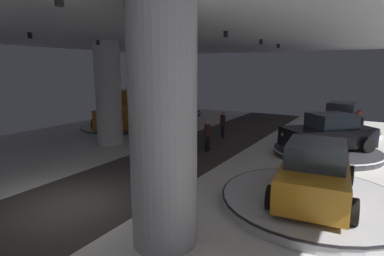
# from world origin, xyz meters

# --- Properties ---
(ground) EXTENTS (24.00, 44.00, 0.06)m
(ground) POSITION_xyz_m (0.00, 0.00, -0.02)
(ground) COLOR silver
(ceiling_with_spotlights) EXTENTS (24.00, 44.00, 0.39)m
(ceiling_with_spotlights) POSITION_xyz_m (-0.00, -0.00, 5.55)
(ceiling_with_spotlights) COLOR silver
(column_right) EXTENTS (1.54, 1.54, 5.50)m
(column_right) POSITION_xyz_m (3.68, -0.10, 2.75)
(column_right) COLOR #ADADB2
(column_right) RESTS_ON ground
(column_left) EXTENTS (1.36, 1.36, 5.50)m
(column_left) POSITION_xyz_m (-4.61, 6.33, 2.75)
(column_left) COLOR silver
(column_left) RESTS_ON ground
(display_platform_deep_right) EXTENTS (4.52, 4.52, 0.29)m
(display_platform_deep_right) POSITION_xyz_m (5.96, 15.69, 0.16)
(display_platform_deep_right) COLOR silver
(display_platform_deep_right) RESTS_ON ground
(display_car_deep_right) EXTENTS (2.48, 4.34, 1.71)m
(display_car_deep_right) POSITION_xyz_m (5.96, 15.72, 1.05)
(display_car_deep_right) COLOR maroon
(display_car_deep_right) RESTS_ON display_platform_deep_right
(display_platform_far_left) EXTENTS (5.68, 5.68, 0.22)m
(display_platform_far_left) POSITION_xyz_m (-7.05, 9.95, 0.13)
(display_platform_far_left) COLOR #B7B7BC
(display_platform_far_left) RESTS_ON ground
(pickup_truck_far_left) EXTENTS (4.29, 5.69, 2.30)m
(pickup_truck_far_left) POSITION_xyz_m (-7.19, 10.24, 1.16)
(pickup_truck_far_left) COLOR #B77519
(pickup_truck_far_left) RESTS_ON display_platform_far_left
(display_platform_far_right) EXTENTS (4.97, 4.97, 0.30)m
(display_platform_far_right) POSITION_xyz_m (5.93, 9.99, 0.17)
(display_platform_far_right) COLOR #333338
(display_platform_far_right) RESTS_ON ground
(display_car_far_right) EXTENTS (4.25, 4.23, 1.71)m
(display_car_far_right) POSITION_xyz_m (5.95, 10.01, 1.06)
(display_car_far_right) COLOR black
(display_car_far_right) RESTS_ON display_platform_far_right
(display_platform_deep_left) EXTENTS (4.84, 4.84, 0.35)m
(display_platform_deep_left) POSITION_xyz_m (-7.50, 16.79, 0.19)
(display_platform_deep_left) COLOR #333338
(display_platform_deep_left) RESTS_ON ground
(display_car_deep_left) EXTENTS (4.28, 4.20, 1.71)m
(display_car_deep_left) POSITION_xyz_m (-7.52, 16.81, 1.12)
(display_car_deep_left) COLOR red
(display_car_deep_left) RESTS_ON display_platform_deep_left
(display_platform_mid_right) EXTENTS (5.48, 5.48, 0.32)m
(display_platform_mid_right) POSITION_xyz_m (6.40, 3.75, 0.18)
(display_platform_mid_right) COLOR #B7B7BC
(display_platform_mid_right) RESTS_ON ground
(display_car_mid_right) EXTENTS (2.57, 4.37, 1.71)m
(display_car_mid_right) POSITION_xyz_m (6.40, 3.72, 1.08)
(display_car_mid_right) COLOR #B77519
(display_car_mid_right) RESTS_ON display_platform_mid_right
(visitor_walking_near) EXTENTS (0.32, 0.32, 1.59)m
(visitor_walking_near) POSITION_xyz_m (0.03, 10.86, 0.91)
(visitor_walking_near) COLOR black
(visitor_walking_near) RESTS_ON ground
(visitor_walking_far) EXTENTS (0.32, 0.32, 1.59)m
(visitor_walking_far) POSITION_xyz_m (0.68, 7.71, 0.91)
(visitor_walking_far) COLOR black
(visitor_walking_far) RESTS_ON ground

